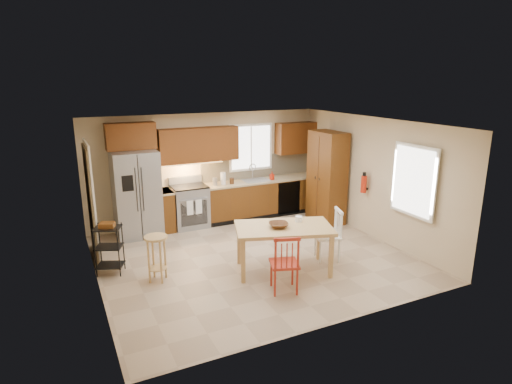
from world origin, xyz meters
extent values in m
plane|color=tan|center=(0.00, 0.00, 0.00)|extent=(5.50, 5.50, 0.00)
cube|color=silver|center=(0.00, 0.00, 2.50)|extent=(5.50, 5.00, 0.02)
cube|color=#CCB793|center=(0.00, 2.50, 1.25)|extent=(5.50, 0.02, 2.50)
cube|color=#CCB793|center=(0.00, -2.50, 1.25)|extent=(5.50, 0.02, 2.50)
cube|color=#CCB793|center=(-2.75, 0.00, 1.25)|extent=(0.02, 5.00, 2.50)
cube|color=#CCB793|center=(2.75, 0.00, 1.25)|extent=(0.02, 5.00, 2.50)
cube|color=gray|center=(-1.70, 2.12, 0.91)|extent=(0.92, 0.75, 1.82)
cube|color=gray|center=(-0.55, 2.19, 0.46)|extent=(0.76, 0.63, 0.92)
cube|color=#5B3210|center=(-1.10, 2.20, 0.45)|extent=(0.30, 0.60, 0.90)
cube|color=#5B3210|center=(1.29, 2.20, 0.45)|extent=(2.92, 0.60, 0.90)
cube|color=black|center=(1.85, 1.91, 0.45)|extent=(0.60, 0.02, 0.78)
cube|color=#C6B895|center=(1.29, 2.48, 1.18)|extent=(2.92, 0.03, 0.55)
cube|color=#642F10|center=(-1.70, 2.33, 2.10)|extent=(1.00, 0.35, 0.55)
cube|color=#642F10|center=(-0.25, 2.33, 1.83)|extent=(1.80, 0.35, 0.75)
cube|color=#642F10|center=(2.25, 2.33, 1.83)|extent=(1.00, 0.35, 0.75)
cube|color=white|center=(1.10, 2.48, 1.65)|extent=(1.12, 0.04, 1.12)
cube|color=gray|center=(1.10, 2.20, 0.86)|extent=(0.62, 0.46, 0.16)
cube|color=#FFBF66|center=(-0.55, 2.30, 1.43)|extent=(1.60, 0.30, 0.01)
imported|color=#B2200C|center=(1.48, 2.10, 1.00)|extent=(0.09, 0.09, 0.19)
cylinder|color=white|center=(0.25, 2.15, 1.04)|extent=(0.12, 0.12, 0.28)
cylinder|color=gray|center=(0.05, 2.15, 0.99)|extent=(0.11, 0.11, 0.18)
cylinder|color=#502915|center=(0.45, 2.12, 0.97)|extent=(0.10, 0.10, 0.14)
cube|color=#5B3210|center=(2.43, 1.20, 1.05)|extent=(0.50, 0.95, 2.10)
cylinder|color=#B2200C|center=(2.63, 0.15, 1.10)|extent=(0.12, 0.12, 0.36)
cube|color=white|center=(2.68, -1.15, 1.45)|extent=(0.04, 1.02, 1.32)
cube|color=#8C7A59|center=(-2.67, 1.30, 1.05)|extent=(0.04, 0.95, 2.10)
imported|color=#502915|center=(0.13, -0.71, 0.81)|extent=(0.42, 0.42, 0.08)
cylinder|color=white|center=(0.59, -0.61, 0.84)|extent=(0.16, 0.16, 0.15)
camera|label=1|loc=(-3.18, -6.70, 3.29)|focal=30.00mm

